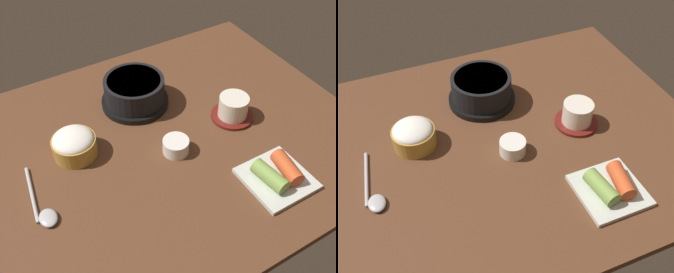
% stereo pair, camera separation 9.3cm
% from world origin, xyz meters
% --- Properties ---
extents(dining_table, '(1.00, 0.76, 0.02)m').
position_xyz_m(dining_table, '(0.00, 0.00, 0.01)').
color(dining_table, '#56331E').
rests_on(dining_table, ground).
extents(stone_pot, '(0.17, 0.17, 0.08)m').
position_xyz_m(stone_pot, '(0.02, 0.16, 0.06)').
color(stone_pot, black).
rests_on(stone_pot, dining_table).
extents(rice_bowl, '(0.10, 0.10, 0.06)m').
position_xyz_m(rice_bowl, '(-0.18, 0.07, 0.05)').
color(rice_bowl, '#B78C38').
rests_on(rice_bowl, dining_table).
extents(tea_cup_with_saucer, '(0.11, 0.11, 0.06)m').
position_xyz_m(tea_cup_with_saucer, '(0.21, -0.02, 0.05)').
color(tea_cup_with_saucer, maroon).
rests_on(tea_cup_with_saucer, dining_table).
extents(banchan_cup_center, '(0.06, 0.06, 0.03)m').
position_xyz_m(banchan_cup_center, '(0.03, -0.05, 0.04)').
color(banchan_cup_center, white).
rests_on(banchan_cup_center, dining_table).
extents(kimchi_plate, '(0.14, 0.14, 0.04)m').
position_xyz_m(kimchi_plate, '(0.17, -0.23, 0.04)').
color(kimchi_plate, silver).
rests_on(kimchi_plate, dining_table).
extents(spoon, '(0.04, 0.17, 0.01)m').
position_xyz_m(spoon, '(-0.29, -0.05, 0.03)').
color(spoon, '#B7B7BC').
rests_on(spoon, dining_table).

